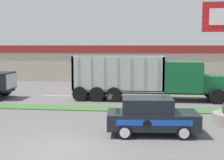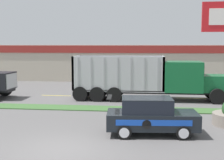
# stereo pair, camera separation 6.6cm
# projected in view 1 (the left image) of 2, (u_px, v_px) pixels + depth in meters

# --- Properties ---
(ground_plane) EXTENTS (600.00, 600.00, 0.00)m
(ground_plane) POSITION_uv_depth(u_px,v_px,m) (62.00, 149.00, 12.31)
(ground_plane) COLOR #5B5959
(grass_verge) EXTENTS (120.00, 1.57, 0.06)m
(grass_verge) POSITION_uv_depth(u_px,v_px,m) (95.00, 108.00, 20.03)
(grass_verge) COLOR #3D6633
(grass_verge) RESTS_ON ground_plane
(centre_line_4) EXTENTS (2.40, 0.14, 0.01)m
(centre_line_4) POSITION_uv_depth(u_px,v_px,m) (56.00, 96.00, 25.22)
(centre_line_4) COLOR yellow
(centre_line_4) RESTS_ON ground_plane
(centre_line_5) EXTENTS (2.40, 0.14, 0.01)m
(centre_line_5) POSITION_uv_depth(u_px,v_px,m) (122.00, 97.00, 24.60)
(centre_line_5) COLOR yellow
(centre_line_5) RESTS_ON ground_plane
(centre_line_6) EXTENTS (2.40, 0.14, 0.01)m
(centre_line_6) POSITION_uv_depth(u_px,v_px,m) (192.00, 98.00, 23.98)
(centre_line_6) COLOR yellow
(centre_line_6) RESTS_ON ground_plane
(dump_truck_trail) EXTENTS (11.29, 2.66, 3.26)m
(dump_truck_trail) POSITION_uv_depth(u_px,v_px,m) (161.00, 80.00, 23.04)
(dump_truck_trail) COLOR black
(dump_truck_trail) RESTS_ON ground_plane
(rally_car) EXTENTS (4.23, 2.11, 1.74)m
(rally_car) POSITION_uv_depth(u_px,v_px,m) (151.00, 116.00, 14.23)
(rally_car) COLOR black
(rally_car) RESTS_ON ground_plane
(store_building_backdrop) EXTENTS (42.37, 12.10, 4.07)m
(store_building_backdrop) POSITION_uv_depth(u_px,v_px,m) (85.00, 61.00, 40.30)
(store_building_backdrop) COLOR #BCB29E
(store_building_backdrop) RESTS_ON ground_plane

